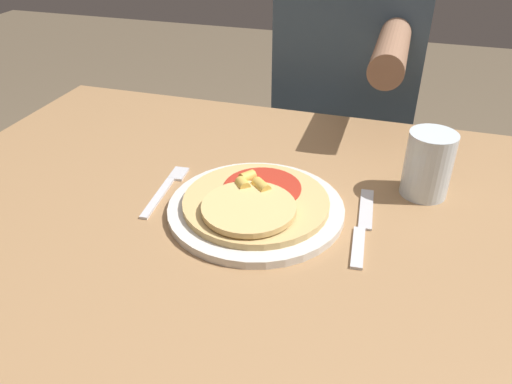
{
  "coord_description": "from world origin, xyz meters",
  "views": [
    {
      "loc": [
        0.23,
        -0.68,
        1.22
      ],
      "look_at": [
        0.03,
        -0.01,
        0.78
      ],
      "focal_mm": 35.0,
      "sensor_mm": 36.0,
      "label": 1
    }
  ],
  "objects_px": {
    "pizza": "(255,202)",
    "person_diner": "(348,88)",
    "plate": "(256,209)",
    "dining_table": "(243,254)",
    "fork": "(167,187)",
    "knife": "(362,227)",
    "drinking_glass": "(428,164)"
  },
  "relations": [
    {
      "from": "pizza",
      "to": "knife",
      "type": "bearing_deg",
      "value": 4.08
    },
    {
      "from": "pizza",
      "to": "fork",
      "type": "relative_size",
      "value": 1.39
    },
    {
      "from": "dining_table",
      "to": "knife",
      "type": "distance_m",
      "value": 0.23
    },
    {
      "from": "pizza",
      "to": "person_diner",
      "type": "bearing_deg",
      "value": 84.95
    },
    {
      "from": "knife",
      "to": "plate",
      "type": "bearing_deg",
      "value": -177.81
    },
    {
      "from": "plate",
      "to": "person_diner",
      "type": "xyz_separation_m",
      "value": [
        0.06,
        0.67,
        -0.02
      ]
    },
    {
      "from": "pizza",
      "to": "knife",
      "type": "relative_size",
      "value": 1.11
    },
    {
      "from": "pizza",
      "to": "person_diner",
      "type": "xyz_separation_m",
      "value": [
        0.06,
        0.68,
        -0.04
      ]
    },
    {
      "from": "fork",
      "to": "knife",
      "type": "xyz_separation_m",
      "value": [
        0.36,
        -0.02,
        0.0
      ]
    },
    {
      "from": "plate",
      "to": "pizza",
      "type": "distance_m",
      "value": 0.02
    },
    {
      "from": "plate",
      "to": "person_diner",
      "type": "height_order",
      "value": "person_diner"
    },
    {
      "from": "dining_table",
      "to": "fork",
      "type": "xyz_separation_m",
      "value": [
        -0.15,
        0.01,
        0.11
      ]
    },
    {
      "from": "knife",
      "to": "person_diner",
      "type": "bearing_deg",
      "value": 100.04
    },
    {
      "from": "pizza",
      "to": "drinking_glass",
      "type": "bearing_deg",
      "value": 29.3
    },
    {
      "from": "plate",
      "to": "fork",
      "type": "bearing_deg",
      "value": 172.19
    },
    {
      "from": "drinking_glass",
      "to": "person_diner",
      "type": "bearing_deg",
      "value": 111.5
    },
    {
      "from": "pizza",
      "to": "knife",
      "type": "distance_m",
      "value": 0.18
    },
    {
      "from": "pizza",
      "to": "drinking_glass",
      "type": "xyz_separation_m",
      "value": [
        0.27,
        0.15,
        0.03
      ]
    },
    {
      "from": "plate",
      "to": "person_diner",
      "type": "bearing_deg",
      "value": 84.95
    },
    {
      "from": "plate",
      "to": "drinking_glass",
      "type": "distance_m",
      "value": 0.31
    },
    {
      "from": "dining_table",
      "to": "fork",
      "type": "height_order",
      "value": "fork"
    },
    {
      "from": "plate",
      "to": "drinking_glass",
      "type": "height_order",
      "value": "drinking_glass"
    },
    {
      "from": "person_diner",
      "to": "drinking_glass",
      "type": "bearing_deg",
      "value": -68.5
    },
    {
      "from": "fork",
      "to": "person_diner",
      "type": "distance_m",
      "value": 0.69
    },
    {
      "from": "plate",
      "to": "drinking_glass",
      "type": "relative_size",
      "value": 2.52
    },
    {
      "from": "pizza",
      "to": "fork",
      "type": "xyz_separation_m",
      "value": [
        -0.18,
        0.03,
        -0.02
      ]
    },
    {
      "from": "fork",
      "to": "drinking_glass",
      "type": "relative_size",
      "value": 1.5
    },
    {
      "from": "pizza",
      "to": "dining_table",
      "type": "bearing_deg",
      "value": 150.18
    },
    {
      "from": "plate",
      "to": "person_diner",
      "type": "distance_m",
      "value": 0.68
    },
    {
      "from": "knife",
      "to": "drinking_glass",
      "type": "height_order",
      "value": "drinking_glass"
    },
    {
      "from": "plate",
      "to": "person_diner",
      "type": "relative_size",
      "value": 0.24
    },
    {
      "from": "dining_table",
      "to": "drinking_glass",
      "type": "distance_m",
      "value": 0.37
    }
  ]
}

